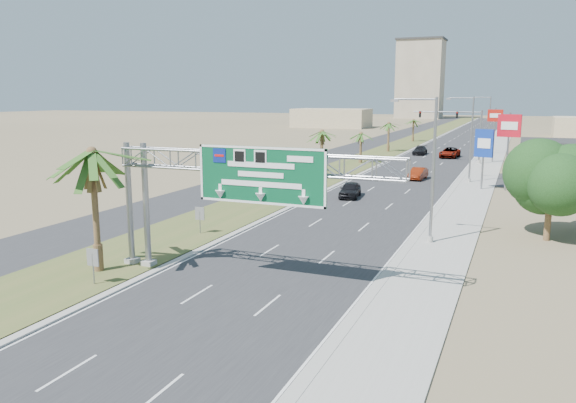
{
  "coord_description": "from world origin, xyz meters",
  "views": [
    {
      "loc": [
        12.85,
        -16.6,
        10.05
      ],
      "look_at": [
        0.94,
        12.11,
        4.2
      ],
      "focal_mm": 35.0,
      "sensor_mm": 36.0,
      "label": 1
    }
  ],
  "objects_px": {
    "car_right_lane": "(450,153)",
    "pole_sign_red_near": "(509,130)",
    "car_left_lane": "(350,190)",
    "pole_sign_blue": "(484,145)",
    "palm_near": "(92,153)",
    "car_far": "(420,151)",
    "sign_gantry": "(238,172)",
    "car_mid_lane": "(418,174)",
    "signal_mast": "(466,131)",
    "pole_sign_red_far": "(495,120)"
  },
  "relations": [
    {
      "from": "car_mid_lane",
      "to": "pole_sign_blue",
      "type": "bearing_deg",
      "value": -29.53
    },
    {
      "from": "pole_sign_red_near",
      "to": "pole_sign_blue",
      "type": "relative_size",
      "value": 1.23
    },
    {
      "from": "car_mid_lane",
      "to": "car_right_lane",
      "type": "xyz_separation_m",
      "value": [
        0.58,
        27.1,
        0.1
      ]
    },
    {
      "from": "sign_gantry",
      "to": "car_far",
      "type": "relative_size",
      "value": 3.34
    },
    {
      "from": "car_right_lane",
      "to": "pole_sign_red_near",
      "type": "distance_m",
      "value": 33.42
    },
    {
      "from": "car_left_lane",
      "to": "pole_sign_blue",
      "type": "distance_m",
      "value": 16.03
    },
    {
      "from": "car_left_lane",
      "to": "car_mid_lane",
      "type": "relative_size",
      "value": 1.04
    },
    {
      "from": "palm_near",
      "to": "pole_sign_red_far",
      "type": "bearing_deg",
      "value": 74.66
    },
    {
      "from": "signal_mast",
      "to": "palm_near",
      "type": "bearing_deg",
      "value": -102.66
    },
    {
      "from": "car_mid_lane",
      "to": "car_far",
      "type": "bearing_deg",
      "value": 103.57
    },
    {
      "from": "pole_sign_red_near",
      "to": "car_right_lane",
      "type": "bearing_deg",
      "value": 106.81
    },
    {
      "from": "car_right_lane",
      "to": "pole_sign_red_near",
      "type": "xyz_separation_m",
      "value": [
        9.52,
        -31.53,
        5.7
      ]
    },
    {
      "from": "pole_sign_red_near",
      "to": "pole_sign_red_far",
      "type": "relative_size",
      "value": 1.01
    },
    {
      "from": "car_mid_lane",
      "to": "car_far",
      "type": "distance_m",
      "value": 30.5
    },
    {
      "from": "car_far",
      "to": "pole_sign_red_near",
      "type": "bearing_deg",
      "value": -67.1
    },
    {
      "from": "car_left_lane",
      "to": "pole_sign_red_near",
      "type": "height_order",
      "value": "pole_sign_red_near"
    },
    {
      "from": "car_right_lane",
      "to": "car_left_lane",
      "type": "bearing_deg",
      "value": -93.12
    },
    {
      "from": "car_left_lane",
      "to": "pole_sign_red_near",
      "type": "distance_m",
      "value": 18.76
    },
    {
      "from": "car_far",
      "to": "pole_sign_blue",
      "type": "height_order",
      "value": "pole_sign_blue"
    },
    {
      "from": "sign_gantry",
      "to": "signal_mast",
      "type": "distance_m",
      "value": 62.37
    },
    {
      "from": "car_mid_lane",
      "to": "car_far",
      "type": "xyz_separation_m",
      "value": [
        -4.82,
        30.12,
        0.0
      ]
    },
    {
      "from": "car_far",
      "to": "pole_sign_red_far",
      "type": "xyz_separation_m",
      "value": [
        12.32,
        -8.07,
        5.8
      ]
    },
    {
      "from": "palm_near",
      "to": "car_mid_lane",
      "type": "bearing_deg",
      "value": 76.43
    },
    {
      "from": "sign_gantry",
      "to": "car_mid_lane",
      "type": "relative_size",
      "value": 3.82
    },
    {
      "from": "car_far",
      "to": "car_left_lane",
      "type": "bearing_deg",
      "value": -89.66
    },
    {
      "from": "pole_sign_red_near",
      "to": "pole_sign_blue",
      "type": "bearing_deg",
      "value": -161.96
    },
    {
      "from": "pole_sign_blue",
      "to": "sign_gantry",
      "type": "bearing_deg",
      "value": -105.45
    },
    {
      "from": "car_left_lane",
      "to": "car_far",
      "type": "relative_size",
      "value": 0.91
    },
    {
      "from": "car_mid_lane",
      "to": "pole_sign_red_far",
      "type": "distance_m",
      "value": 24.0
    },
    {
      "from": "car_right_lane",
      "to": "pole_sign_red_far",
      "type": "bearing_deg",
      "value": -32.8
    },
    {
      "from": "sign_gantry",
      "to": "car_right_lane",
      "type": "bearing_deg",
      "value": 87.41
    },
    {
      "from": "pole_sign_red_far",
      "to": "signal_mast",
      "type": "bearing_deg",
      "value": -148.0
    },
    {
      "from": "pole_sign_red_near",
      "to": "signal_mast",
      "type": "bearing_deg",
      "value": 104.94
    },
    {
      "from": "car_mid_lane",
      "to": "pole_sign_red_far",
      "type": "bearing_deg",
      "value": 75.7
    },
    {
      "from": "sign_gantry",
      "to": "palm_near",
      "type": "relative_size",
      "value": 2.01
    },
    {
      "from": "sign_gantry",
      "to": "car_left_lane",
      "type": "height_order",
      "value": "sign_gantry"
    },
    {
      "from": "car_left_lane",
      "to": "car_right_lane",
      "type": "distance_m",
      "value": 42.51
    },
    {
      "from": "pole_sign_blue",
      "to": "pole_sign_red_far",
      "type": "bearing_deg",
      "value": 90.45
    },
    {
      "from": "palm_near",
      "to": "car_mid_lane",
      "type": "height_order",
      "value": "palm_near"
    },
    {
      "from": "sign_gantry",
      "to": "pole_sign_blue",
      "type": "distance_m",
      "value": 38.6
    },
    {
      "from": "signal_mast",
      "to": "pole_sign_red_far",
      "type": "xyz_separation_m",
      "value": [
        3.83,
        2.39,
        1.68
      ]
    },
    {
      "from": "pole_sign_blue",
      "to": "pole_sign_red_far",
      "type": "xyz_separation_m",
      "value": [
        -0.21,
        27.25,
        1.66
      ]
    },
    {
      "from": "car_left_lane",
      "to": "pole_sign_red_near",
      "type": "xyz_separation_m",
      "value": [
        14.29,
        10.71,
        5.75
      ]
    },
    {
      "from": "car_right_lane",
      "to": "signal_mast",
      "type": "bearing_deg",
      "value": -64.1
    },
    {
      "from": "sign_gantry",
      "to": "pole_sign_blue",
      "type": "relative_size",
      "value": 2.47
    },
    {
      "from": "car_right_lane",
      "to": "pole_sign_red_far",
      "type": "relative_size",
      "value": 0.72
    },
    {
      "from": "car_right_lane",
      "to": "pole_sign_red_far",
      "type": "distance_m",
      "value": 10.3
    },
    {
      "from": "palm_near",
      "to": "pole_sign_red_near",
      "type": "bearing_deg",
      "value": 62.46
    },
    {
      "from": "car_far",
      "to": "car_right_lane",
      "type": "bearing_deg",
      "value": -29.68
    },
    {
      "from": "sign_gantry",
      "to": "car_mid_lane",
      "type": "xyz_separation_m",
      "value": [
        2.56,
        42.39,
        -5.33
      ]
    }
  ]
}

